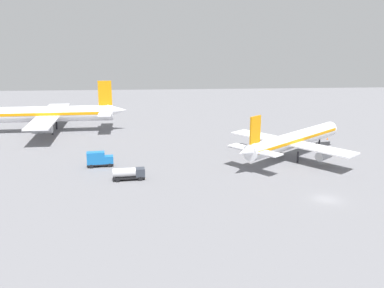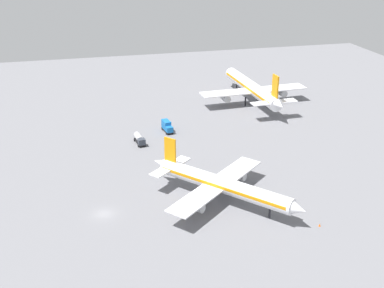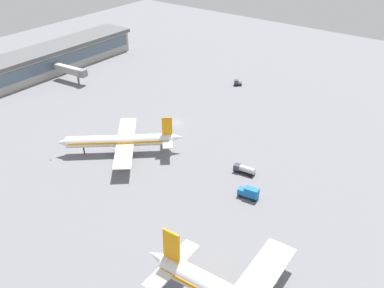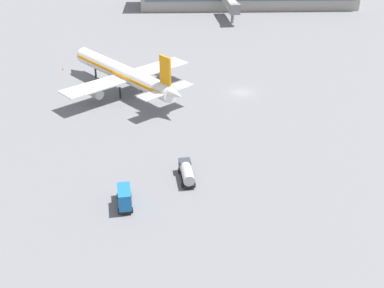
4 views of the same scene
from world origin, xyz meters
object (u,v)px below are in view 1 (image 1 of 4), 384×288
Objects in this scene: safety_cone_near_gate at (327,139)px; catering_truck at (99,159)px; airplane_taxiing at (293,140)px; airplane_at_gate at (44,114)px; fuel_truck at (129,173)px.

catering_truck is at bearing 109.17° from safety_cone_near_gate.
safety_cone_near_gate is at bearing 8.51° from airplane_taxiing.
airplane_taxiing is at bearing 151.32° from airplane_at_gate.
airplane_at_gate reaches higher than fuel_truck.
catering_truck is at bearing 117.06° from airplane_at_gate.
airplane_taxiing is (-30.73, -63.31, -0.95)m from airplane_at_gate.
airplane_taxiing is 43.84m from catering_truck.
fuel_truck is at bearing 158.84° from airplane_taxiing.
airplane_at_gate is at bearing 79.64° from safety_cone_near_gate.
catering_truck reaches higher than fuel_truck.
airplane_at_gate is at bearing 114.98° from fuel_truck.
safety_cone_near_gate is (20.14, -57.92, -1.40)m from catering_truck.
airplane_taxiing reaches higher than catering_truck.
safety_cone_near_gate is (29.48, -50.96, -1.09)m from fuel_truck.
fuel_truck is 58.88m from safety_cone_near_gate.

